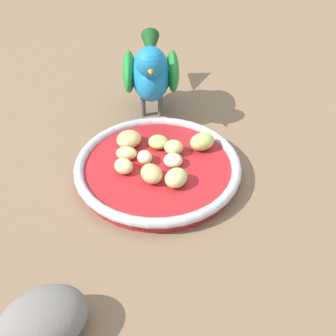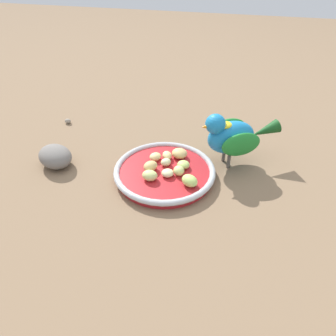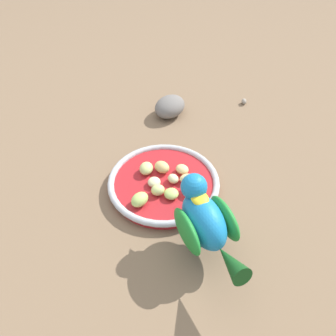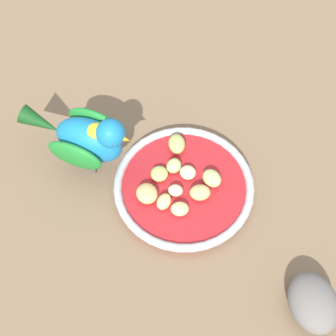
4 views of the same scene
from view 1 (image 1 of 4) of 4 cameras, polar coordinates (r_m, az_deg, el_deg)
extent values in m
plane|color=#7A6047|center=(0.66, 0.64, -0.82)|extent=(4.00, 4.00, 0.00)
cylinder|color=#AD1E23|center=(0.65, -1.32, -0.31)|extent=(0.23, 0.23, 0.02)
torus|color=#B7BABF|center=(0.65, -1.33, 0.32)|extent=(0.24, 0.24, 0.01)
ellipsoid|color=beige|center=(0.64, 1.18, 1.14)|extent=(0.03, 0.03, 0.02)
ellipsoid|color=tan|center=(0.61, -2.14, -0.74)|extent=(0.04, 0.05, 0.02)
ellipsoid|color=tan|center=(0.68, -5.06, 3.72)|extent=(0.05, 0.04, 0.02)
ellipsoid|color=beige|center=(0.65, -3.02, 1.38)|extent=(0.03, 0.03, 0.02)
ellipsoid|color=#B2CC66|center=(0.67, 4.43, 3.41)|extent=(0.05, 0.05, 0.03)
ellipsoid|color=#C6D17A|center=(0.66, 0.73, 2.67)|extent=(0.03, 0.04, 0.02)
ellipsoid|color=#C6D17A|center=(0.61, 1.05, -1.27)|extent=(0.04, 0.03, 0.02)
ellipsoid|color=#E5C67F|center=(0.66, -5.38, 1.91)|extent=(0.03, 0.04, 0.02)
ellipsoid|color=#E5C67F|center=(0.63, -5.73, 0.26)|extent=(0.04, 0.04, 0.02)
ellipsoid|color=#B2CC66|center=(0.68, -1.27, 3.38)|extent=(0.04, 0.04, 0.02)
cylinder|color=#59544C|center=(0.78, -0.98, 8.01)|extent=(0.01, 0.01, 0.04)
cylinder|color=#59544C|center=(0.78, -3.22, 7.96)|extent=(0.01, 0.01, 0.04)
ellipsoid|color=#197AB7|center=(0.75, -2.21, 12.06)|extent=(0.14, 0.11, 0.08)
ellipsoid|color=#1E7F2D|center=(0.76, 0.60, 12.42)|extent=(0.10, 0.07, 0.06)
ellipsoid|color=#1E7F2D|center=(0.76, -5.04, 12.28)|extent=(0.10, 0.07, 0.06)
cone|color=#144719|center=(0.83, -2.27, 15.24)|extent=(0.08, 0.07, 0.05)
sphere|color=#197AB7|center=(0.70, -2.28, 13.48)|extent=(0.06, 0.06, 0.05)
cone|color=orange|center=(0.68, -2.26, 12.37)|extent=(0.03, 0.03, 0.02)
ellipsoid|color=yellow|center=(0.72, -2.28, 13.89)|extent=(0.05, 0.05, 0.01)
ellipsoid|color=slate|center=(0.49, -16.04, -18.26)|extent=(0.12, 0.11, 0.05)
camera|label=2|loc=(0.68, 66.45, 23.11)|focal=33.84mm
camera|label=3|loc=(1.02, 13.49, 46.90)|focal=37.47mm
camera|label=4|loc=(0.61, -77.03, 50.19)|focal=50.36mm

